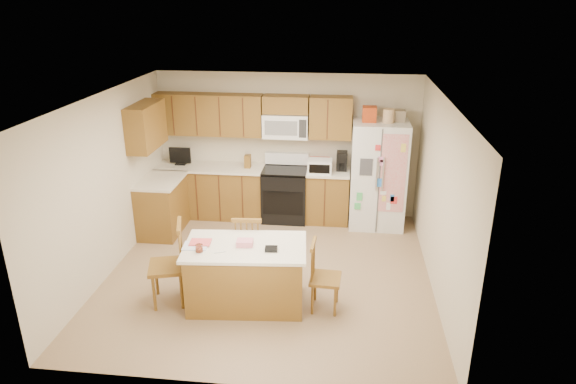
# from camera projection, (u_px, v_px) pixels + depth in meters

# --- Properties ---
(ground) EXTENTS (4.50, 4.50, 0.00)m
(ground) POSITION_uv_depth(u_px,v_px,m) (269.00, 273.00, 7.31)
(ground) COLOR #846D50
(ground) RESTS_ON ground
(room_shell) EXTENTS (4.60, 4.60, 2.52)m
(room_shell) POSITION_uv_depth(u_px,v_px,m) (268.00, 178.00, 6.79)
(room_shell) COLOR beige
(room_shell) RESTS_ON ground
(cabinetry) EXTENTS (3.36, 1.56, 2.15)m
(cabinetry) POSITION_uv_depth(u_px,v_px,m) (227.00, 170.00, 8.74)
(cabinetry) COLOR brown
(cabinetry) RESTS_ON ground
(stove) EXTENTS (0.76, 0.65, 1.13)m
(stove) POSITION_uv_depth(u_px,v_px,m) (285.00, 193.00, 8.93)
(stove) COLOR black
(stove) RESTS_ON ground
(refrigerator) EXTENTS (0.90, 0.79, 2.04)m
(refrigerator) POSITION_uv_depth(u_px,v_px,m) (378.00, 173.00, 8.55)
(refrigerator) COLOR white
(refrigerator) RESTS_ON ground
(island) EXTENTS (1.57, 1.00, 0.91)m
(island) POSITION_uv_depth(u_px,v_px,m) (246.00, 274.00, 6.47)
(island) COLOR brown
(island) RESTS_ON ground
(windsor_chair_left) EXTENTS (0.56, 0.57, 1.09)m
(windsor_chair_left) POSITION_uv_depth(u_px,v_px,m) (169.00, 266.00, 6.47)
(windsor_chair_left) COLOR brown
(windsor_chair_left) RESTS_ON ground
(windsor_chair_back) EXTENTS (0.45, 0.43, 0.97)m
(windsor_chair_back) POSITION_uv_depth(u_px,v_px,m) (249.00, 249.00, 7.03)
(windsor_chair_back) COLOR brown
(windsor_chair_back) RESTS_ON ground
(windsor_chair_right) EXTENTS (0.39, 0.41, 0.91)m
(windsor_chair_right) POSITION_uv_depth(u_px,v_px,m) (323.00, 278.00, 6.36)
(windsor_chair_right) COLOR brown
(windsor_chair_right) RESTS_ON ground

